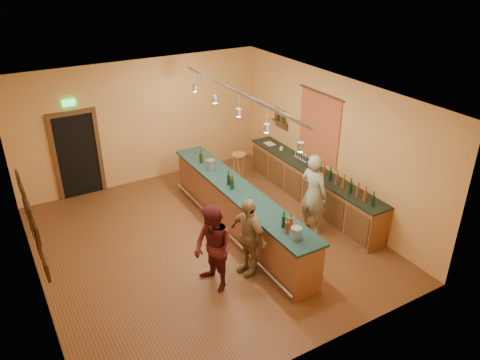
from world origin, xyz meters
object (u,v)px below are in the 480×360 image
back_counter (312,186)px  tasting_bar (239,208)px  customer_a (213,249)px  bartender (314,194)px  customer_b (248,236)px  bar_stool (239,159)px

back_counter → tasting_bar: bearing=-175.1°
customer_a → back_counter: bearing=105.9°
customer_a → tasting_bar: bearing=127.9°
bartender → tasting_bar: bearing=47.7°
tasting_bar → back_counter: bearing=4.9°
customer_b → tasting_bar: bearing=146.4°
tasting_bar → customer_a: customer_a is taller
customer_a → bar_stool: size_ratio=2.19×
customer_a → customer_b: bearing=87.4°
customer_b → customer_a: bearing=-94.9°
back_counter → bartender: size_ratio=2.49×
back_counter → customer_b: (-2.68, -1.48, 0.31)m
tasting_bar → customer_b: size_ratio=3.21×
customer_a → bar_stool: bearing=135.8°
tasting_bar → bar_stool: (1.27, 2.20, 0.01)m
bartender → customer_b: 2.04m
customer_b → bar_stool: customer_b is taller
bartender → back_counter: bearing=-51.8°
tasting_bar → bar_stool: size_ratio=6.70×
bar_stool → customer_a: bearing=-125.9°
customer_a → customer_b: 0.77m
back_counter → customer_a: customer_a is taller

